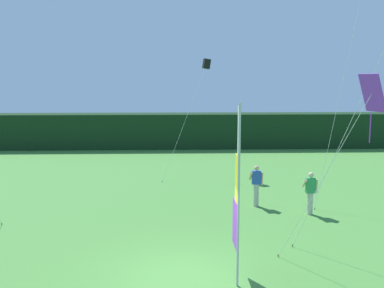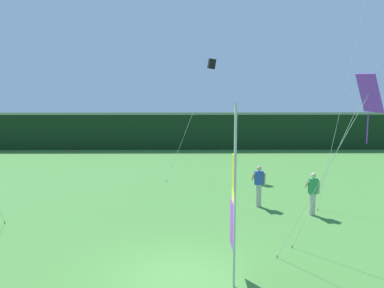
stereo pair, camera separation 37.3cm
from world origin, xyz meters
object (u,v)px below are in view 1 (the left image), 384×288
at_px(person_mid_field, 310,192).
at_px(kite_purple_diamond_4, 368,101).
at_px(person_near_banner, 256,185).
at_px(banner_flag, 237,198).

relative_size(person_mid_field, kite_purple_diamond_4, 0.31).
height_order(person_near_banner, kite_purple_diamond_4, kite_purple_diamond_4).
bearing_deg(kite_purple_diamond_4, banner_flag, 165.75).
relative_size(banner_flag, person_near_banner, 2.72).
distance_m(banner_flag, person_near_banner, 7.25).
bearing_deg(banner_flag, kite_purple_diamond_4, -14.25).
distance_m(banner_flag, kite_purple_diamond_4, 3.90).
bearing_deg(kite_purple_diamond_4, person_mid_field, 83.36).
height_order(banner_flag, person_mid_field, banner_flag).
relative_size(person_near_banner, kite_purple_diamond_4, 0.32).
distance_m(banner_flag, person_mid_field, 6.93).
relative_size(banner_flag, kite_purple_diamond_4, 0.87).
xyz_separation_m(person_mid_field, kite_purple_diamond_4, (-0.75, -6.46, 3.81)).
bearing_deg(kite_purple_diamond_4, person_near_banner, 98.59).
relative_size(banner_flag, person_mid_field, 2.79).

